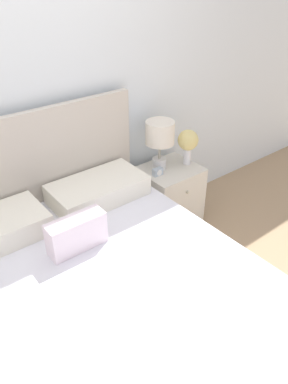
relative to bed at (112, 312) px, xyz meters
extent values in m
plane|color=tan|center=(0.00, 0.95, -0.31)|extent=(12.00, 12.00, 0.00)
cube|color=white|center=(0.00, 1.02, 0.99)|extent=(8.00, 0.06, 2.60)
cube|color=beige|center=(0.00, -0.08, -0.16)|extent=(1.56, 2.05, 0.30)
cube|color=white|center=(0.00, -0.08, 0.12)|extent=(1.53, 2.01, 0.26)
cube|color=beige|center=(0.00, 0.92, 0.29)|extent=(1.59, 0.05, 1.21)
cube|color=white|center=(0.38, 0.70, 0.32)|extent=(0.66, 0.36, 0.14)
cube|color=white|center=(0.00, 0.33, 0.36)|extent=(0.34, 0.12, 0.21)
cube|color=silver|center=(1.07, 0.72, -0.03)|extent=(0.47, 0.41, 0.55)
sphere|color=#B2AD93|center=(1.07, 0.51, 0.12)|extent=(0.02, 0.02, 0.02)
cylinder|color=white|center=(1.01, 0.79, 0.29)|extent=(0.11, 0.11, 0.09)
cylinder|color=#B7B29E|center=(1.01, 0.79, 0.40)|extent=(0.02, 0.02, 0.13)
cylinder|color=silver|center=(1.01, 0.79, 0.55)|extent=(0.23, 0.23, 0.18)
cylinder|color=white|center=(1.24, 0.71, 0.32)|extent=(0.06, 0.06, 0.15)
sphere|color=#E5D17F|center=(1.24, 0.71, 0.45)|extent=(0.17, 0.17, 0.17)
sphere|color=#609356|center=(1.28, 0.71, 0.41)|extent=(0.07, 0.07, 0.07)
cube|color=silver|center=(0.92, 0.71, 0.27)|extent=(0.08, 0.04, 0.06)
cylinder|color=white|center=(0.92, 0.68, 0.27)|extent=(0.05, 0.00, 0.05)
camera|label=1|loc=(-0.73, -1.23, 1.70)|focal=35.00mm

